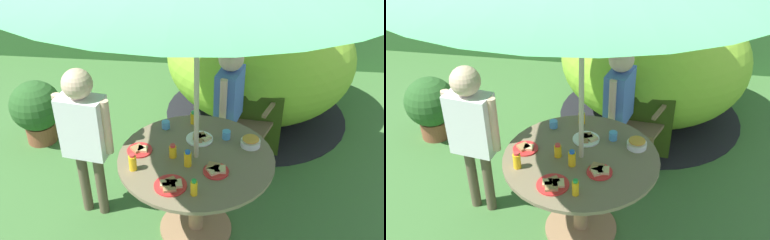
% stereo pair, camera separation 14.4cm
% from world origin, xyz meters
% --- Properties ---
extents(ground_plane, '(10.00, 10.00, 0.02)m').
position_xyz_m(ground_plane, '(0.00, 0.00, -0.01)').
color(ground_plane, '#3D6B33').
extents(garden_table, '(1.16, 1.16, 0.75)m').
position_xyz_m(garden_table, '(0.00, 0.00, 0.53)').
color(garden_table, '#93704C').
rests_on(garden_table, ground_plane).
extents(wooden_chair, '(0.58, 0.58, 0.96)m').
position_xyz_m(wooden_chair, '(0.45, 1.11, 0.54)').
color(wooden_chair, brown).
rests_on(wooden_chair, ground_plane).
extents(dome_tent, '(2.25, 2.25, 1.43)m').
position_xyz_m(dome_tent, '(0.51, 1.90, 0.71)').
color(dome_tent, '#8CC633').
rests_on(dome_tent, ground_plane).
extents(potted_plant, '(0.53, 0.53, 0.69)m').
position_xyz_m(potted_plant, '(-1.76, 1.10, 0.39)').
color(potted_plant, brown).
rests_on(potted_plant, ground_plane).
extents(child_in_blue_shirt, '(0.26, 0.42, 1.28)m').
position_xyz_m(child_in_blue_shirt, '(0.21, 0.82, 0.82)').
color(child_in_blue_shirt, brown).
rests_on(child_in_blue_shirt, ground_plane).
extents(child_in_white_shirt, '(0.45, 0.24, 1.35)m').
position_xyz_m(child_in_white_shirt, '(-0.88, 0.13, 0.86)').
color(child_in_white_shirt, brown).
rests_on(child_in_white_shirt, ground_plane).
extents(snack_bowl, '(0.15, 0.15, 0.08)m').
position_xyz_m(snack_bowl, '(0.40, 0.18, 0.78)').
color(snack_bowl, white).
rests_on(snack_bowl, garden_table).
extents(plate_center_front, '(0.18, 0.18, 0.03)m').
position_xyz_m(plate_center_front, '(0.15, -0.16, 0.76)').
color(plate_center_front, red).
rests_on(plate_center_front, garden_table).
extents(plate_near_right, '(0.21, 0.21, 0.03)m').
position_xyz_m(plate_near_right, '(0.01, 0.22, 0.76)').
color(plate_near_right, white).
rests_on(plate_near_right, garden_table).
extents(plate_back_edge, '(0.22, 0.22, 0.03)m').
position_xyz_m(plate_back_edge, '(-0.14, -0.35, 0.76)').
color(plate_back_edge, red).
rests_on(plate_back_edge, garden_table).
extents(plate_far_left, '(0.19, 0.19, 0.03)m').
position_xyz_m(plate_far_left, '(-0.43, 0.02, 0.76)').
color(plate_far_left, red).
rests_on(plate_far_left, garden_table).
extents(juice_bottle_near_left, '(0.05, 0.05, 0.12)m').
position_xyz_m(juice_bottle_near_left, '(0.03, -0.41, 0.80)').
color(juice_bottle_near_left, yellow).
rests_on(juice_bottle_near_left, garden_table).
extents(juice_bottle_far_right, '(0.06, 0.06, 0.11)m').
position_xyz_m(juice_bottle_far_right, '(-0.17, -0.02, 0.80)').
color(juice_bottle_far_right, yellow).
rests_on(juice_bottle_far_right, garden_table).
extents(juice_bottle_center_back, '(0.06, 0.06, 0.11)m').
position_xyz_m(juice_bottle_center_back, '(-0.06, 0.45, 0.80)').
color(juice_bottle_center_back, yellow).
rests_on(juice_bottle_center_back, garden_table).
extents(juice_bottle_mid_left, '(0.06, 0.06, 0.13)m').
position_xyz_m(juice_bottle_mid_left, '(-0.43, -0.20, 0.81)').
color(juice_bottle_mid_left, yellow).
rests_on(juice_bottle_mid_left, garden_table).
extents(juice_bottle_mid_right, '(0.06, 0.06, 0.13)m').
position_xyz_m(juice_bottle_mid_right, '(-0.05, -0.11, 0.81)').
color(juice_bottle_mid_right, yellow).
rests_on(juice_bottle_mid_right, garden_table).
extents(cup_near, '(0.07, 0.07, 0.06)m').
position_xyz_m(cup_near, '(-0.28, 0.35, 0.78)').
color(cup_near, '#4C99D8').
rests_on(cup_near, garden_table).
extents(cup_far, '(0.06, 0.06, 0.07)m').
position_xyz_m(cup_far, '(0.21, 0.26, 0.78)').
color(cup_far, '#4C99D8').
rests_on(cup_far, garden_table).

